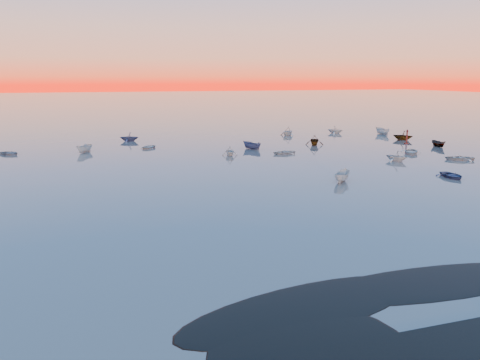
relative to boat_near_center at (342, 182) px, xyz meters
name	(u,v)px	position (x,y,z in m)	size (l,w,h in m)	color
ground	(155,127)	(-13.09, 71.44, 0.00)	(600.00, 600.00, 0.00)	#655B54
mud_lobes	(402,310)	(-13.09, -29.56, 0.01)	(140.00, 6.00, 0.07)	black
moored_fleet	(194,156)	(-13.09, 24.44, 0.00)	(124.00, 58.00, 1.20)	beige
boat_near_center	(342,182)	(0.00, 0.00, 0.00)	(3.79, 1.60, 1.31)	beige
boat_near_right	(396,161)	(15.10, 10.20, 0.00)	(3.46, 1.56, 1.21)	beige
channel_marker	(407,138)	(28.55, 25.72, 1.13)	(0.81, 0.81, 2.87)	#4E1510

